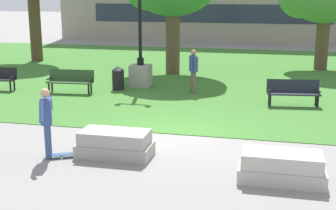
% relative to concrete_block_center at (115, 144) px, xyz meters
% --- Properties ---
extents(ground_plane, '(140.00, 140.00, 0.00)m').
position_rel_concrete_block_center_xyz_m(ground_plane, '(0.98, 2.03, -0.31)').
color(ground_plane, gray).
extents(grass_lawn, '(40.00, 20.00, 0.02)m').
position_rel_concrete_block_center_xyz_m(grass_lawn, '(0.98, 12.03, -0.30)').
color(grass_lawn, '#3D752D').
rests_on(grass_lawn, ground).
extents(concrete_block_center, '(1.80, 0.90, 0.64)m').
position_rel_concrete_block_center_xyz_m(concrete_block_center, '(0.00, 0.00, 0.00)').
color(concrete_block_center, '#9E9991').
rests_on(concrete_block_center, ground).
extents(concrete_block_left, '(1.80, 0.90, 0.64)m').
position_rel_concrete_block_center_xyz_m(concrete_block_left, '(3.94, -0.66, 0.00)').
color(concrete_block_left, '#B2ADA3').
rests_on(concrete_block_left, ground).
extents(person_skateboarder, '(0.50, 1.31, 1.71)m').
position_rel_concrete_block_center_xyz_m(person_skateboarder, '(-1.53, -0.46, 0.66)').
color(person_skateboarder, '#384C7A').
rests_on(person_skateboarder, ground).
extents(skateboard, '(1.00, 0.65, 0.14)m').
position_rel_concrete_block_center_xyz_m(skateboard, '(-1.03, -0.31, -0.22)').
color(skateboard, '#2D4C75').
rests_on(skateboard, ground).
extents(park_bench_near_left, '(1.84, 0.68, 0.90)m').
position_rel_concrete_block_center_xyz_m(park_bench_near_left, '(-4.06, 6.39, 0.23)').
color(park_bench_near_left, '#284723').
rests_on(park_bench_near_left, grass_lawn).
extents(park_bench_far_right, '(1.85, 0.75, 0.90)m').
position_rel_concrete_block_center_xyz_m(park_bench_far_right, '(4.34, 6.21, 0.23)').
color(park_bench_far_right, '#1E232D').
rests_on(park_bench_far_right, grass_lawn).
extents(lamp_post_center, '(1.32, 0.80, 5.33)m').
position_rel_concrete_block_center_xyz_m(lamp_post_center, '(-1.76, 8.25, 0.78)').
color(lamp_post_center, gray).
rests_on(lamp_post_center, grass_lawn).
extents(trash_bin, '(0.49, 0.49, 0.96)m').
position_rel_concrete_block_center_xyz_m(trash_bin, '(-2.45, 7.38, 0.20)').
color(trash_bin, black).
rests_on(trash_bin, grass_lawn).
extents(person_bystander_far_lawn, '(0.39, 0.68, 1.71)m').
position_rel_concrete_block_center_xyz_m(person_bystander_far_lawn, '(0.61, 7.42, 0.68)').
color(person_bystander_far_lawn, brown).
rests_on(person_bystander_far_lawn, grass_lawn).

